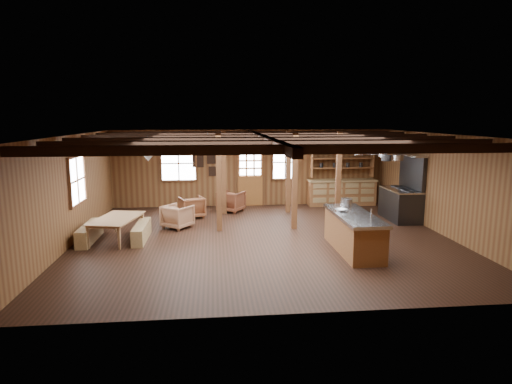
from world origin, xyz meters
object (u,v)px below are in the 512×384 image
(dining_table, at_px, (118,229))
(armchair_a, at_px, (192,207))
(armchair_c, at_px, (178,216))
(commercial_range, at_px, (402,199))
(armchair_b, at_px, (231,201))
(kitchen_island, at_px, (353,232))

(dining_table, distance_m, armchair_a, 3.07)
(armchair_a, height_order, armchair_c, armchair_c)
(commercial_range, height_order, dining_table, commercial_range)
(armchair_a, height_order, armchair_b, armchair_b)
(armchair_b, bearing_deg, commercial_range, -165.94)
(armchair_c, bearing_deg, commercial_range, -140.48)
(kitchen_island, height_order, armchair_b, kitchen_island)
(kitchen_island, relative_size, armchair_a, 3.29)
(dining_table, xyz_separation_m, armchair_b, (3.15, 3.24, 0.06))
(commercial_range, relative_size, armchair_b, 2.63)
(kitchen_island, xyz_separation_m, commercial_range, (2.61, 3.03, 0.19))
(commercial_range, relative_size, armchair_a, 2.77)
(kitchen_island, height_order, dining_table, kitchen_island)
(armchair_a, distance_m, armchair_c, 1.34)
(armchair_a, distance_m, armchair_b, 1.53)
(commercial_range, bearing_deg, armchair_c, -177.29)
(kitchen_island, relative_size, armchair_c, 3.29)
(armchair_b, bearing_deg, armchair_a, 62.28)
(dining_table, relative_size, armchair_c, 2.31)
(commercial_range, distance_m, armchair_c, 7.09)
(armchair_a, xyz_separation_m, armchair_c, (-0.36, -1.29, 0.00))
(armchair_c, bearing_deg, dining_table, 75.49)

